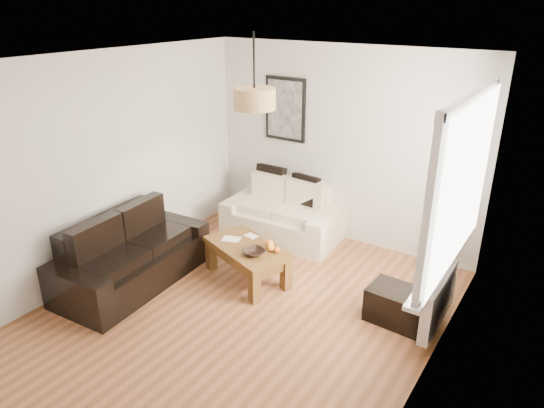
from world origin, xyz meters
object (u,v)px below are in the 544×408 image
Objects in this scene: loveseat_cream at (282,211)px; sofa_leather at (132,252)px; coffee_table at (247,262)px; ottoman at (399,306)px.

sofa_leather is at bearing -116.40° from loveseat_cream.
coffee_table reaches higher than ottoman.
sofa_leather reaches higher than loveseat_cream.
sofa_leather is 1.72× the size of coffee_table.
sofa_leather is 2.86× the size of ottoman.
sofa_leather is 3.04m from ottoman.
loveseat_cream is 1.47× the size of coffee_table.
coffee_table is (1.07, 0.80, -0.18)m from sofa_leather.
loveseat_cream is at bearing -26.55° from sofa_leather.
ottoman is (1.81, 0.17, -0.03)m from coffee_table.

